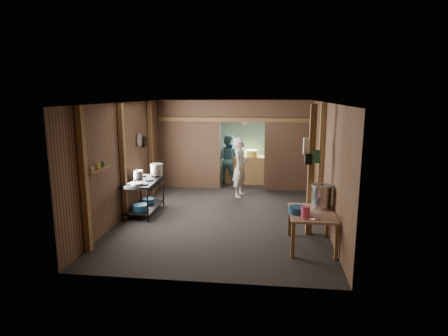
# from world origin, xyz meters

# --- Properties ---
(floor) EXTENTS (4.50, 7.00, 0.00)m
(floor) POSITION_xyz_m (0.00, 0.00, 0.00)
(floor) COLOR black
(floor) RESTS_ON ground
(ceiling) EXTENTS (4.50, 7.00, 0.00)m
(ceiling) POSITION_xyz_m (0.00, 0.00, 2.60)
(ceiling) COLOR #43403C
(ceiling) RESTS_ON ground
(wall_back) EXTENTS (4.50, 0.00, 2.60)m
(wall_back) POSITION_xyz_m (0.00, 3.50, 1.30)
(wall_back) COLOR brown
(wall_back) RESTS_ON ground
(wall_front) EXTENTS (4.50, 0.00, 2.60)m
(wall_front) POSITION_xyz_m (0.00, -3.50, 1.30)
(wall_front) COLOR brown
(wall_front) RESTS_ON ground
(wall_left) EXTENTS (0.00, 7.00, 2.60)m
(wall_left) POSITION_xyz_m (-2.25, 0.00, 1.30)
(wall_left) COLOR brown
(wall_left) RESTS_ON ground
(wall_right) EXTENTS (0.00, 7.00, 2.60)m
(wall_right) POSITION_xyz_m (2.25, 0.00, 1.30)
(wall_right) COLOR brown
(wall_right) RESTS_ON ground
(partition_left) EXTENTS (1.85, 0.10, 2.60)m
(partition_left) POSITION_xyz_m (-1.32, 2.20, 1.30)
(partition_left) COLOR #4F3622
(partition_left) RESTS_ON floor
(partition_right) EXTENTS (1.35, 0.10, 2.60)m
(partition_right) POSITION_xyz_m (1.57, 2.20, 1.30)
(partition_right) COLOR #4F3622
(partition_right) RESTS_ON floor
(partition_header) EXTENTS (1.30, 0.10, 0.60)m
(partition_header) POSITION_xyz_m (0.25, 2.20, 2.30)
(partition_header) COLOR #4F3622
(partition_header) RESTS_ON wall_back
(turquoise_panel) EXTENTS (4.40, 0.06, 2.50)m
(turquoise_panel) POSITION_xyz_m (0.00, 3.44, 1.25)
(turquoise_panel) COLOR #66A29C
(turquoise_panel) RESTS_ON wall_back
(back_counter) EXTENTS (1.20, 0.50, 0.85)m
(back_counter) POSITION_xyz_m (0.30, 2.95, 0.42)
(back_counter) COLOR olive
(back_counter) RESTS_ON floor
(wall_clock) EXTENTS (0.20, 0.03, 0.20)m
(wall_clock) POSITION_xyz_m (0.25, 3.40, 1.90)
(wall_clock) COLOR white
(wall_clock) RESTS_ON wall_back
(post_left_a) EXTENTS (0.10, 0.12, 2.60)m
(post_left_a) POSITION_xyz_m (-2.18, -2.60, 1.30)
(post_left_a) COLOR olive
(post_left_a) RESTS_ON floor
(post_left_b) EXTENTS (0.10, 0.12, 2.60)m
(post_left_b) POSITION_xyz_m (-2.18, -0.80, 1.30)
(post_left_b) COLOR olive
(post_left_b) RESTS_ON floor
(post_left_c) EXTENTS (0.10, 0.12, 2.60)m
(post_left_c) POSITION_xyz_m (-2.18, 1.20, 1.30)
(post_left_c) COLOR olive
(post_left_c) RESTS_ON floor
(post_right) EXTENTS (0.10, 0.12, 2.60)m
(post_right) POSITION_xyz_m (2.18, -0.20, 1.30)
(post_right) COLOR olive
(post_right) RESTS_ON floor
(post_free) EXTENTS (0.12, 0.12, 2.60)m
(post_free) POSITION_xyz_m (1.85, -1.30, 1.30)
(post_free) COLOR olive
(post_free) RESTS_ON floor
(cross_beam) EXTENTS (4.40, 0.12, 0.12)m
(cross_beam) POSITION_xyz_m (0.00, 2.15, 2.05)
(cross_beam) COLOR olive
(cross_beam) RESTS_ON wall_left
(pan_lid_big) EXTENTS (0.03, 0.34, 0.34)m
(pan_lid_big) POSITION_xyz_m (-2.21, 0.40, 1.65)
(pan_lid_big) COLOR #989898
(pan_lid_big) RESTS_ON wall_left
(pan_lid_small) EXTENTS (0.03, 0.30, 0.30)m
(pan_lid_small) POSITION_xyz_m (-2.21, 0.80, 1.55)
(pan_lid_small) COLOR black
(pan_lid_small) RESTS_ON wall_left
(wall_shelf) EXTENTS (0.14, 0.80, 0.03)m
(wall_shelf) POSITION_xyz_m (-2.15, -2.10, 1.40)
(wall_shelf) COLOR olive
(wall_shelf) RESTS_ON wall_left
(jar_white) EXTENTS (0.07, 0.07, 0.10)m
(jar_white) POSITION_xyz_m (-2.15, -2.35, 1.47)
(jar_white) COLOR white
(jar_white) RESTS_ON wall_shelf
(jar_yellow) EXTENTS (0.08, 0.08, 0.10)m
(jar_yellow) POSITION_xyz_m (-2.15, -2.10, 1.47)
(jar_yellow) COLOR yellow
(jar_yellow) RESTS_ON wall_shelf
(jar_green) EXTENTS (0.06, 0.06, 0.10)m
(jar_green) POSITION_xyz_m (-2.15, -1.88, 1.47)
(jar_green) COLOR #2F704A
(jar_green) RESTS_ON wall_shelf
(bag_white) EXTENTS (0.22, 0.15, 0.32)m
(bag_white) POSITION_xyz_m (1.80, -1.22, 1.78)
(bag_white) COLOR white
(bag_white) RESTS_ON post_free
(bag_green) EXTENTS (0.16, 0.12, 0.24)m
(bag_green) POSITION_xyz_m (1.92, -1.36, 1.60)
(bag_green) COLOR #2F704A
(bag_green) RESTS_ON post_free
(bag_black) EXTENTS (0.14, 0.10, 0.20)m
(bag_black) POSITION_xyz_m (1.78, -1.38, 1.55)
(bag_black) COLOR black
(bag_black) RESTS_ON post_free
(gas_range) EXTENTS (0.70, 1.36, 0.80)m
(gas_range) POSITION_xyz_m (-1.88, -0.39, 0.40)
(gas_range) COLOR black
(gas_range) RESTS_ON floor
(prep_table) EXTENTS (0.82, 1.12, 0.66)m
(prep_table) POSITION_xyz_m (1.83, -1.94, 0.33)
(prep_table) COLOR tan
(prep_table) RESTS_ON floor
(stove_pot_large) EXTENTS (0.37, 0.37, 0.32)m
(stove_pot_large) POSITION_xyz_m (-1.71, 0.14, 0.94)
(stove_pot_large) COLOR #B7B7B9
(stove_pot_large) RESTS_ON gas_range
(stove_pot_med) EXTENTS (0.31, 0.31, 0.23)m
(stove_pot_med) POSITION_xyz_m (-2.05, -0.31, 0.90)
(stove_pot_med) COLOR #B7B7B9
(stove_pot_med) RESTS_ON gas_range
(frying_pan) EXTENTS (0.36, 0.55, 0.07)m
(frying_pan) POSITION_xyz_m (-1.88, -0.83, 0.83)
(frying_pan) COLOR #989898
(frying_pan) RESTS_ON gas_range
(blue_tub_front) EXTENTS (0.34, 0.34, 0.14)m
(blue_tub_front) POSITION_xyz_m (-1.88, -0.67, 0.23)
(blue_tub_front) COLOR navy
(blue_tub_front) RESTS_ON gas_range
(blue_tub_back) EXTENTS (0.29, 0.29, 0.12)m
(blue_tub_back) POSITION_xyz_m (-1.88, -0.07, 0.21)
(blue_tub_back) COLOR navy
(blue_tub_back) RESTS_ON gas_range
(stock_pot) EXTENTS (0.46, 0.46, 0.46)m
(stock_pot) POSITION_xyz_m (2.02, -1.62, 0.87)
(stock_pot) COLOR #B7B7B9
(stock_pot) RESTS_ON prep_table
(wash_basin) EXTENTS (0.36, 0.36, 0.12)m
(wash_basin) POSITION_xyz_m (1.56, -2.03, 0.72)
(wash_basin) COLOR navy
(wash_basin) RESTS_ON prep_table
(pink_bucket) EXTENTS (0.18, 0.18, 0.19)m
(pink_bucket) POSITION_xyz_m (1.68, -2.22, 0.76)
(pink_bucket) COLOR #EE4976
(pink_bucket) RESTS_ON prep_table
(knife) EXTENTS (0.30, 0.10, 0.01)m
(knife) POSITION_xyz_m (1.78, -2.36, 0.67)
(knife) COLOR #B7B7B9
(knife) RESTS_ON prep_table
(yellow_tub) EXTENTS (0.37, 0.37, 0.21)m
(yellow_tub) POSITION_xyz_m (0.50, 2.95, 0.95)
(yellow_tub) COLOR yellow
(yellow_tub) RESTS_ON back_counter
(red_cup) EXTENTS (0.13, 0.13, 0.15)m
(red_cup) POSITION_xyz_m (-0.04, 2.95, 0.93)
(red_cup) COLOR red
(red_cup) RESTS_ON back_counter
(cook) EXTENTS (0.52, 0.67, 1.63)m
(cook) POSITION_xyz_m (0.26, 1.38, 0.82)
(cook) COLOR beige
(cook) RESTS_ON floor
(worker_back) EXTENTS (0.86, 0.74, 1.52)m
(worker_back) POSITION_xyz_m (-0.24, 2.88, 0.76)
(worker_back) COLOR teal
(worker_back) RESTS_ON floor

